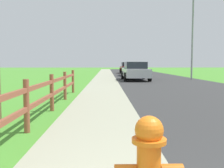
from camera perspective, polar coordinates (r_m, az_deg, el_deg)
name	(u,v)px	position (r m, az deg, el deg)	size (l,w,h in m)	color
ground_plane	(114,77)	(26.10, 0.55, 1.67)	(120.00, 120.00, 0.00)	#4A932F
road_asphalt	(146,76)	(28.41, 7.50, 1.88)	(7.00, 66.00, 0.01)	#343434
curb_concrete	(87,76)	(28.17, -5.69, 1.87)	(6.00, 66.00, 0.01)	#A4A48A
grass_verge	(73,76)	(28.32, -8.72, 1.86)	(5.00, 66.00, 0.00)	#4A932F
rail_fence	(41,95)	(6.17, -15.42, -2.31)	(0.11, 11.32, 1.03)	brown
parked_suv_silver	(135,71)	(20.46, 5.18, 2.91)	(2.03, 5.00, 1.45)	#B7BABF
parked_car_blue	(132,69)	(27.86, 4.56, 3.39)	(2.22, 4.75, 1.50)	navy
parked_car_red	(128,68)	(35.06, 3.48, 3.65)	(2.03, 4.78, 1.51)	maroon
street_lamp	(194,27)	(22.31, 17.74, 12.00)	(1.17, 0.20, 7.33)	gray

